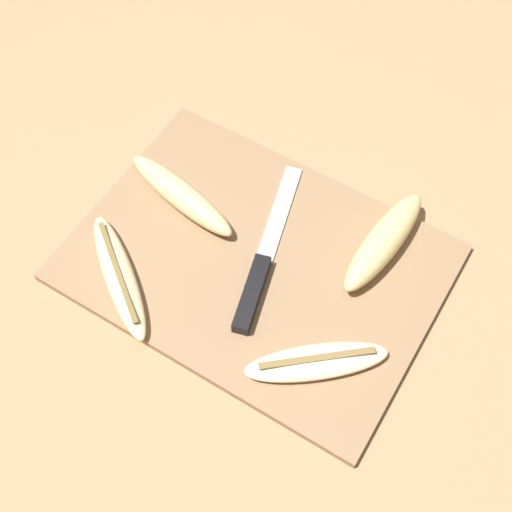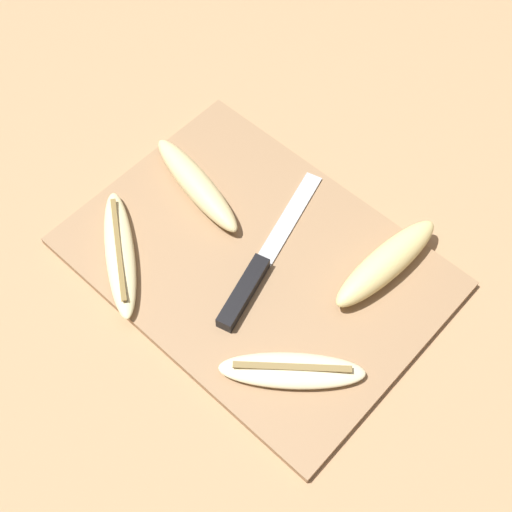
{
  "view_description": "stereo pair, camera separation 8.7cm",
  "coord_description": "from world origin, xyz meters",
  "px_view_note": "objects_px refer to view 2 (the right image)",
  "views": [
    {
      "loc": [
        0.24,
        -0.38,
        0.77
      ],
      "look_at": [
        0.0,
        0.0,
        0.02
      ],
      "focal_mm": 50.0,
      "sensor_mm": 36.0,
      "label": 1
    },
    {
      "loc": [
        0.31,
        -0.33,
        0.77
      ],
      "look_at": [
        0.0,
        0.0,
        0.02
      ],
      "focal_mm": 50.0,
      "sensor_mm": 36.0,
      "label": 2
    }
  ],
  "objects_px": {
    "banana_soft_right": "(120,253)",
    "banana_mellow_near": "(196,184)",
    "banana_golden_short": "(386,263)",
    "knife": "(254,275)",
    "banana_pale_long": "(292,371)"
  },
  "relations": [
    {
      "from": "banana_mellow_near",
      "to": "banana_golden_short",
      "type": "distance_m",
      "value": 0.26
    },
    {
      "from": "knife",
      "to": "banana_soft_right",
      "type": "relative_size",
      "value": 1.47
    },
    {
      "from": "banana_pale_long",
      "to": "banana_mellow_near",
      "type": "bearing_deg",
      "value": 157.39
    },
    {
      "from": "banana_golden_short",
      "to": "banana_mellow_near",
      "type": "bearing_deg",
      "value": -164.43
    },
    {
      "from": "knife",
      "to": "banana_mellow_near",
      "type": "relative_size",
      "value": 1.36
    },
    {
      "from": "banana_pale_long",
      "to": "banana_golden_short",
      "type": "height_order",
      "value": "banana_golden_short"
    },
    {
      "from": "banana_golden_short",
      "to": "banana_soft_right",
      "type": "relative_size",
      "value": 1.02
    },
    {
      "from": "banana_pale_long",
      "to": "banana_mellow_near",
      "type": "relative_size",
      "value": 0.84
    },
    {
      "from": "banana_soft_right",
      "to": "banana_mellow_near",
      "type": "bearing_deg",
      "value": 90.75
    },
    {
      "from": "banana_mellow_near",
      "to": "knife",
      "type": "bearing_deg",
      "value": -17.6
    },
    {
      "from": "knife",
      "to": "banana_soft_right",
      "type": "height_order",
      "value": "banana_soft_right"
    },
    {
      "from": "banana_golden_short",
      "to": "banana_soft_right",
      "type": "bearing_deg",
      "value": -140.74
    },
    {
      "from": "knife",
      "to": "banana_golden_short",
      "type": "height_order",
      "value": "banana_golden_short"
    },
    {
      "from": "banana_soft_right",
      "to": "banana_pale_long",
      "type": "bearing_deg",
      "value": 6.08
    },
    {
      "from": "knife",
      "to": "banana_mellow_near",
      "type": "distance_m",
      "value": 0.15
    }
  ]
}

